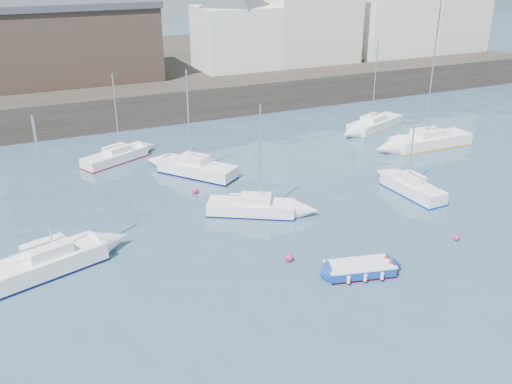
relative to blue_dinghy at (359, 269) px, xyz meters
name	(u,v)px	position (x,y,z in m)	size (l,w,h in m)	color
water	(370,323)	(-1.78, -3.49, -0.36)	(220.00, 220.00, 0.00)	#2D4760
quay_wall	(155,104)	(-1.78, 31.51, 1.14)	(90.00, 5.00, 3.00)	#28231E
land_strip	(115,70)	(-1.78, 49.51, 1.04)	(90.00, 32.00, 2.80)	#28231E
bldg_east_a	(307,7)	(18.22, 38.51, 8.45)	(13.36, 13.36, 11.80)	beige
bldg_east_b	(389,12)	(29.22, 38.01, 7.51)	(11.88, 11.88, 9.95)	white
bldg_east_c	(449,5)	(38.22, 38.01, 8.01)	(11.14, 11.14, 10.95)	beige
bldg_east_d	(235,25)	(9.22, 38.01, 7.00)	(11.14, 11.14, 8.95)	white
warehouse	(70,40)	(-7.78, 39.51, 6.26)	(16.40, 10.40, 7.60)	#3D2D26
blue_dinghy	(359,269)	(0.00, 0.00, 0.00)	(3.65, 2.19, 0.65)	maroon
sailboat_a	(44,263)	(-14.23, 6.68, 0.21)	(6.50, 3.77, 8.06)	white
sailboat_b	(252,207)	(-1.97, 8.71, 0.09)	(5.48, 4.18, 6.88)	white
sailboat_c	(412,188)	(8.86, 7.04, 0.13)	(1.79, 4.96, 6.44)	white
sailboat_d	(430,140)	(16.54, 14.38, 0.17)	(6.93, 2.27, 8.82)	white
sailboat_f	(197,168)	(-2.92, 16.17, 0.17)	(5.00, 5.71, 7.52)	white
sailboat_g	(375,123)	(15.47, 20.54, 0.09)	(6.51, 4.16, 7.87)	white
sailboat_h	(115,157)	(-7.69, 21.39, 0.07)	(5.39, 3.75, 6.68)	white
buoy_near	(289,261)	(-2.53, 2.68, -0.36)	(0.45, 0.45, 0.45)	#D51E6F
buoy_mid	(456,240)	(7.04, 0.86, -0.36)	(0.34, 0.34, 0.34)	#D51E6F
buoy_far	(195,193)	(-4.09, 13.17, -0.36)	(0.43, 0.43, 0.43)	#D51E6F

